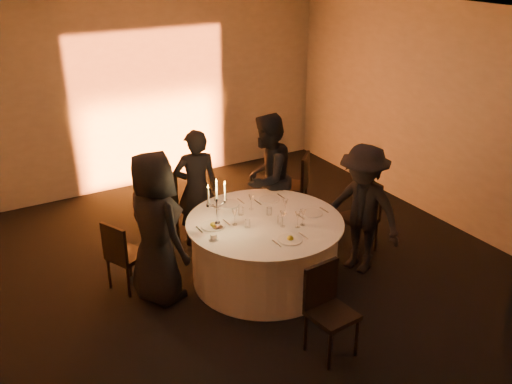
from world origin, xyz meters
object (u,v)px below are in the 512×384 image
chair_front (327,305)px  guest_back_left (196,188)px  chair_back_right (297,182)px  banquet_table (265,250)px  chair_back_left (162,200)px  guest_left (156,228)px  chair_right (363,211)px  coffee_cup (214,237)px  candelabra (217,212)px  guest_right (362,209)px  chair_left (122,253)px  guest_back_right (267,178)px

chair_front → guest_back_left: 2.61m
chair_back_right → banquet_table: bearing=-0.3°
chair_back_left → guest_left: size_ratio=0.56×
chair_right → coffee_cup: (-2.18, -0.12, 0.28)m
chair_back_right → chair_front: chair_back_right is taller
chair_back_left → chair_back_right: (1.90, -0.38, -0.01)m
chair_back_right → candelabra: (-1.82, -1.11, 0.45)m
guest_back_left → chair_back_right: bearing=-166.0°
chair_right → coffee_cup: bearing=-86.1°
guest_left → guest_right: size_ratio=1.09×
chair_front → coffee_cup: 1.43m
chair_left → candelabra: 1.19m
chair_front → guest_back_right: size_ratio=0.54×
chair_back_right → guest_back_right: (-0.71, -0.34, 0.33)m
chair_back_left → candelabra: size_ratio=1.60×
guest_left → guest_right: bearing=-118.9°
chair_front → guest_back_right: bearing=67.6°
banquet_table → candelabra: bearing=169.8°
chair_back_right → chair_front: (-1.41, -2.59, -0.02)m
guest_back_left → guest_right: 2.11m
guest_right → candelabra: size_ratio=2.66×
guest_right → coffee_cup: guest_right is taller
chair_back_right → chair_right: (0.20, -1.19, -0.02)m
chair_back_left → chair_back_right: chair_back_left is taller
guest_right → candelabra: 1.73m
chair_back_left → guest_right: size_ratio=0.60×
banquet_table → chair_right: chair_right is taller
chair_left → guest_back_right: guest_back_right is taller
candelabra → chair_front: bearing=-74.6°
chair_left → guest_left: size_ratio=0.49×
chair_back_right → chair_front: bearing=17.6°
guest_back_right → candelabra: bearing=2.4°
chair_right → guest_back_left: bearing=-123.0°
guest_back_right → coffee_cup: guest_back_right is taller
guest_back_left → coffee_cup: (-0.40, -1.31, 0.02)m
chair_back_left → chair_front: chair_back_left is taller
guest_left → chair_back_right: bearing=-82.6°
chair_front → guest_back_right: guest_back_right is taller
guest_back_right → coffee_cup: (-1.26, -0.98, -0.06)m
chair_front → chair_back_right: bearing=56.2°
banquet_table → chair_right: bearing=0.7°
banquet_table → guest_back_left: 1.30m
chair_back_right → chair_left: bearing=-31.9°
guest_right → coffee_cup: size_ratio=14.47×
chair_front → guest_left: guest_left is taller
chair_back_right → guest_back_right: size_ratio=0.55×
guest_left → guest_back_right: (1.76, 0.59, -0.01)m
chair_left → guest_left: guest_left is taller
banquet_table → coffee_cup: bearing=-171.7°
banquet_table → guest_back_left: size_ratio=1.15×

